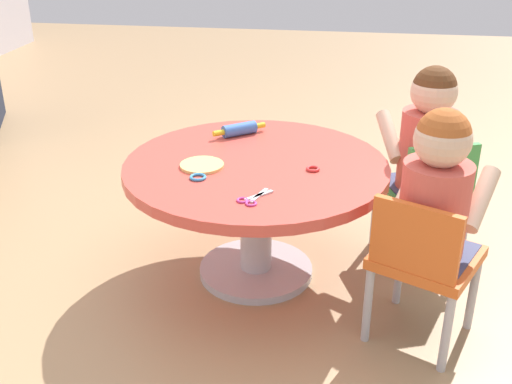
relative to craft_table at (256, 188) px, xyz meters
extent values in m
plane|color=tan|center=(0.00, 0.00, -0.37)|extent=(10.00, 10.00, 0.00)
cylinder|color=silver|center=(0.00, 0.00, -0.35)|extent=(0.44, 0.44, 0.03)
cylinder|color=silver|center=(0.00, 0.00, -0.15)|extent=(0.12, 0.12, 0.43)
cylinder|color=#D84C3F|center=(0.00, 0.00, 0.08)|extent=(0.96, 0.96, 0.04)
cylinder|color=#B7B7BC|center=(-0.23, -0.77, -0.23)|extent=(0.03, 0.03, 0.28)
cylinder|color=#B7B7BC|center=(-0.11, -0.53, -0.23)|extent=(0.03, 0.03, 0.28)
cylinder|color=#B7B7BC|center=(-0.46, -0.65, -0.23)|extent=(0.03, 0.03, 0.28)
cylinder|color=#B7B7BC|center=(-0.35, -0.42, -0.23)|extent=(0.03, 0.03, 0.28)
cube|color=orange|center=(-0.29, -0.59, -0.07)|extent=(0.40, 0.40, 0.04)
cube|color=orange|center=(-0.41, -0.53, 0.06)|extent=(0.14, 0.25, 0.22)
cube|color=#3F4772|center=(-0.29, -0.59, -0.07)|extent=(0.37, 0.36, 0.04)
cylinder|color=#D8594C|center=(-0.29, -0.59, 0.10)|extent=(0.21, 0.21, 0.30)
sphere|color=beige|center=(-0.29, -0.59, 0.33)|extent=(0.17, 0.17, 0.17)
sphere|color=#B25926|center=(-0.29, -0.59, 0.34)|extent=(0.16, 0.16, 0.16)
cylinder|color=beige|center=(-0.25, -0.74, 0.13)|extent=(0.22, 0.14, 0.17)
cylinder|color=beige|center=(-0.15, -0.54, 0.13)|extent=(0.22, 0.14, 0.17)
cylinder|color=#B7B7BC|center=(0.39, -0.70, -0.23)|extent=(0.03, 0.03, 0.28)
cylinder|color=#B7B7BC|center=(0.30, -0.45, -0.23)|extent=(0.03, 0.03, 0.28)
cylinder|color=#B7B7BC|center=(0.14, -0.79, -0.23)|extent=(0.03, 0.03, 0.28)
cylinder|color=#B7B7BC|center=(0.06, -0.54, -0.23)|extent=(0.03, 0.03, 0.28)
cube|color=green|center=(0.22, -0.62, -0.07)|extent=(0.38, 0.38, 0.04)
cube|color=green|center=(0.10, -0.67, 0.06)|extent=(0.11, 0.26, 0.22)
cube|color=#3F4772|center=(0.22, -0.62, -0.07)|extent=(0.35, 0.34, 0.04)
cylinder|color=#D8594C|center=(0.22, -0.62, 0.10)|extent=(0.21, 0.21, 0.30)
sphere|color=beige|center=(0.22, -0.62, 0.33)|extent=(0.17, 0.17, 0.17)
sphere|color=#593319|center=(0.22, -0.62, 0.34)|extent=(0.16, 0.16, 0.16)
cylinder|color=beige|center=(0.35, -0.69, 0.13)|extent=(0.22, 0.12, 0.17)
cylinder|color=beige|center=(0.28, -0.48, 0.13)|extent=(0.22, 0.12, 0.17)
cylinder|color=#3F72CC|center=(0.28, 0.11, 0.13)|extent=(0.12, 0.14, 0.05)
cylinder|color=yellow|center=(0.22, 0.18, 0.13)|extent=(0.04, 0.05, 0.02)
cylinder|color=yellow|center=(0.33, 0.04, 0.13)|extent=(0.04, 0.05, 0.02)
cube|color=silver|center=(-0.28, -0.05, 0.10)|extent=(0.11, 0.05, 0.01)
cube|color=silver|center=(-0.28, -0.05, 0.10)|extent=(0.09, 0.09, 0.01)
torus|color=#D83F99|center=(-0.34, -0.04, 0.10)|extent=(0.05, 0.05, 0.01)
torus|color=#D83F99|center=(-0.32, -0.01, 0.10)|extent=(0.05, 0.05, 0.01)
cylinder|color=#F2CC72|center=(-0.06, 0.18, 0.11)|extent=(0.16, 0.16, 0.01)
torus|color=#3F99D8|center=(-0.17, 0.17, 0.11)|extent=(0.06, 0.06, 0.01)
torus|color=red|center=(-0.04, -0.21, 0.11)|extent=(0.05, 0.05, 0.01)
camera|label=1|loc=(-2.04, -0.31, 0.96)|focal=43.59mm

